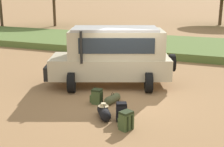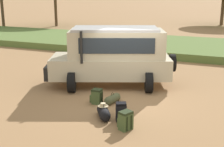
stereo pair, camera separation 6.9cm
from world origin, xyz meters
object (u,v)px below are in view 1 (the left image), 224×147
object	(u,v)px
safari_vehicle	(113,55)
duffel_bag_low_black_case	(104,112)
backpack_near_rear_wheel	(97,97)
backpack_cluster_center	(126,121)
backpack_beside_front_wheel	(122,112)
duffel_bag_soft_canvas	(112,99)

from	to	relation	value
safari_vehicle	duffel_bag_low_black_case	distance (m)	3.69
safari_vehicle	duffel_bag_low_black_case	size ratio (longest dim) A/B	6.21
backpack_near_rear_wheel	duffel_bag_low_black_case	xyz separation A→B (m)	(0.74, -1.05, -0.08)
backpack_near_rear_wheel	safari_vehicle	bearing A→B (deg)	97.71
safari_vehicle	backpack_near_rear_wheel	world-z (taller)	safari_vehicle
duffel_bag_low_black_case	backpack_cluster_center	bearing A→B (deg)	-30.89
backpack_cluster_center	backpack_near_rear_wheel	bearing A→B (deg)	136.05
backpack_cluster_center	backpack_near_rear_wheel	xyz separation A→B (m)	(-1.67, 1.61, -0.01)
backpack_beside_front_wheel	duffel_bag_soft_canvas	size ratio (longest dim) A/B	0.70
safari_vehicle	backpack_near_rear_wheel	bearing A→B (deg)	-82.29
duffel_bag_low_black_case	duffel_bag_soft_canvas	distance (m)	1.36
backpack_beside_front_wheel	duffel_bag_soft_canvas	distance (m)	1.62
safari_vehicle	backpack_beside_front_wheel	world-z (taller)	safari_vehicle
backpack_beside_front_wheel	duffel_bag_low_black_case	distance (m)	0.62
backpack_beside_front_wheel	backpack_cluster_center	size ratio (longest dim) A/B	1.04
backpack_cluster_center	backpack_near_rear_wheel	world-z (taller)	backpack_cluster_center
backpack_cluster_center	duffel_bag_soft_canvas	xyz separation A→B (m)	(-1.19, 1.89, -0.13)
backpack_near_rear_wheel	duffel_bag_low_black_case	distance (m)	1.29
backpack_beside_front_wheel	duffel_bag_soft_canvas	bearing A→B (deg)	121.99
backpack_near_rear_wheel	duffel_bag_soft_canvas	world-z (taller)	backpack_near_rear_wheel
backpack_beside_front_wheel	backpack_near_rear_wheel	bearing A→B (deg)	140.94
backpack_beside_front_wheel	backpack_near_rear_wheel	world-z (taller)	backpack_beside_front_wheel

